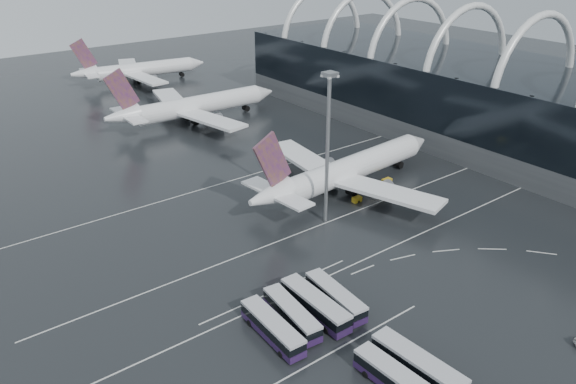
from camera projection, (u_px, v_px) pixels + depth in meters
ground at (383, 243)px, 101.53m from camera, size 420.00×420.00×0.00m
terminal at (497, 101)px, 144.96m from camera, size 42.00×160.00×34.90m
lane_marking_near at (391, 247)px, 100.10m from camera, size 120.00×0.25×0.01m
lane_marking_mid at (339, 218)px, 110.12m from camera, size 120.00×0.25×0.01m
lane_marking_far at (257, 173)px, 130.17m from camera, size 120.00×0.25×0.01m
bus_bay_line_south at (346, 344)px, 76.86m from camera, size 28.00×0.25×0.01m
bus_bay_line_north at (277, 290)px, 88.32m from camera, size 28.00×0.25×0.01m
airliner_main at (346, 171)px, 119.50m from camera, size 54.14×47.33×18.33m
airliner_gate_b at (192, 107)px, 161.76m from camera, size 53.42×48.16×18.59m
airliner_gate_c at (138, 70)px, 203.93m from camera, size 48.74×44.53×17.36m
bus_row_near_a at (272, 328)px, 77.45m from camera, size 3.40×12.52×3.05m
bus_row_near_b at (292, 314)px, 80.27m from camera, size 4.05×12.29×2.97m
bus_row_near_c at (315, 305)px, 81.97m from camera, size 3.41×13.26×3.25m
bus_row_near_d at (335, 297)px, 83.96m from camera, size 3.82×12.38×3.00m
bus_row_far_b at (397, 380)px, 68.57m from camera, size 3.28×12.34×3.01m
bus_row_far_c at (418, 365)px, 70.64m from camera, size 3.66×13.34×3.25m
floodlight_mast at (328, 131)px, 101.27m from camera, size 2.23×2.23×29.09m
gse_cart_belly_a at (387, 181)px, 124.50m from camera, size 2.18×1.29×1.19m
gse_cart_belly_b at (380, 161)px, 135.09m from camera, size 2.00×1.18×1.09m
gse_cart_belly_c at (357, 199)px, 116.35m from camera, size 1.99×1.18×1.08m
gse_cart_belly_d at (393, 160)px, 136.00m from camera, size 2.23×1.32×1.21m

